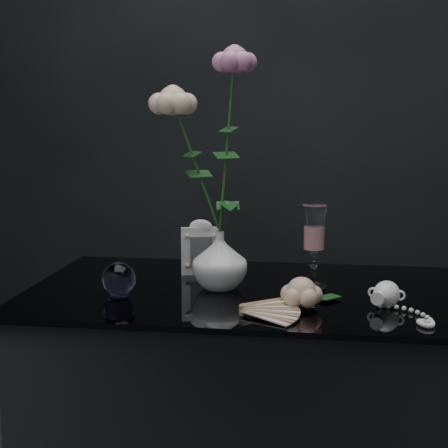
% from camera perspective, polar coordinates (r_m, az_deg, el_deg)
% --- Properties ---
extents(table, '(1.05, 0.58, 0.76)m').
position_cam_1_polar(table, '(1.69, 3.05, -18.07)').
color(table, black).
rests_on(table, ground).
extents(vase, '(0.15, 0.15, 0.13)m').
position_cam_1_polar(vase, '(1.54, -0.36, -3.04)').
color(vase, white).
rests_on(vase, table).
extents(wine_glass, '(0.06, 0.06, 0.19)m').
position_cam_1_polar(wine_glass, '(1.56, 7.48, -1.90)').
color(wine_glass, white).
rests_on(wine_glass, table).
extents(picture_frame, '(0.12, 0.10, 0.14)m').
position_cam_1_polar(picture_frame, '(1.68, -1.92, -1.93)').
color(picture_frame, white).
rests_on(picture_frame, table).
extents(paperweight, '(0.09, 0.09, 0.07)m').
position_cam_1_polar(paperweight, '(1.51, -8.74, -4.53)').
color(paperweight, '#8671B8').
rests_on(paperweight, table).
extents(paper_fan, '(0.25, 0.21, 0.02)m').
position_cam_1_polar(paper_fan, '(1.36, 1.54, -7.08)').
color(paper_fan, beige).
rests_on(paper_fan, table).
extents(loose_rose, '(0.19, 0.22, 0.06)m').
position_cam_1_polar(loose_rose, '(1.41, 6.45, -5.69)').
color(loose_rose, '#DAAC8D').
rests_on(loose_rose, table).
extents(pearl_jar, '(0.23, 0.24, 0.06)m').
position_cam_1_polar(pearl_jar, '(1.45, 13.36, -5.59)').
color(pearl_jar, white).
rests_on(pearl_jar, table).
extents(roses, '(0.21, 0.13, 0.46)m').
position_cam_1_polar(roses, '(1.51, -1.26, 6.97)').
color(roses, beige).
rests_on(roses, vase).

